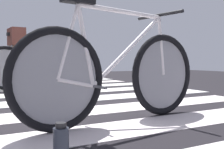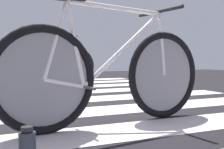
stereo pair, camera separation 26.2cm
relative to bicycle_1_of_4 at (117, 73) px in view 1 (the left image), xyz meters
The scene contains 8 objects.
ground 1.48m from the bicycle_1_of_4, 110.48° to the left, with size 18.00×14.00×0.02m.
crosswalk_markings 1.45m from the bicycle_1_of_4, 110.88° to the left, with size 5.45×6.49×0.00m.
bicycle_1_of_4 is the anchor object (origin of this frame).
bicycle_3_of_4 2.93m from the bicycle_1_of_4, 89.45° to the left, with size 1.74×0.52×0.93m.
cyclist_3_of_4 2.93m from the bicycle_1_of_4, 95.54° to the left, with size 0.33×0.42×1.01m.
bicycle_4_of_4 4.62m from the bicycle_1_of_4, 86.46° to the left, with size 1.71×0.56×0.93m.
cyclist_4_of_4 4.56m from the bicycle_1_of_4, 90.24° to the left, with size 0.38×0.45×1.03m.
water_bottle 0.99m from the bicycle_1_of_4, 135.13° to the right, with size 0.07×0.07×0.21m.
Camera 1 is at (-0.55, -3.20, 0.51)m, focal length 43.97 mm.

